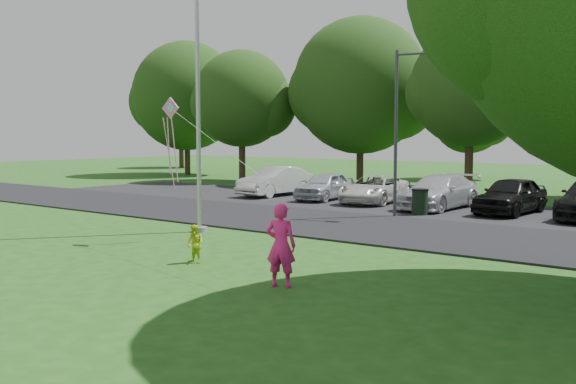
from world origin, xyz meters
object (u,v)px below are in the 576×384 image
Objects in this scene: trash_can at (420,202)px; kite at (172,124)px; flagpole at (198,102)px; street_lamp at (403,118)px; woman at (281,245)px; child_yellow at (195,244)px.

kite reaches higher than trash_can.
trash_can is at bearing 67.43° from kite.
street_lamp is (3.56, 7.11, -0.41)m from flagpole.
kite reaches higher than woman.
street_lamp is 9.41m from kite.
kite is (-2.70, 1.80, 2.97)m from child_yellow.
flagpole is 6.31m from child_yellow.
kite reaches higher than child_yellow.
flagpole is 9.51× the size of trash_can.
woman is 0.28× the size of kite.
woman is at bearing -13.21° from child_yellow.
woman is (2.83, -12.37, 0.34)m from trash_can.
flagpole is at bearing -51.99° from woman.
child_yellow is 4.39m from kite.
woman is 1.84× the size of child_yellow.
kite is at bearing -65.81° from flagpole.
trash_can is at bearing 55.89° from street_lamp.
woman is (3.17, -11.48, -2.89)m from street_lamp.
trash_can is 12.69m from woman.
child_yellow is (3.55, -3.69, -3.69)m from flagpole.
kite is (-3.05, -9.89, 2.91)m from trash_can.
child_yellow is at bearing -39.10° from kite.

